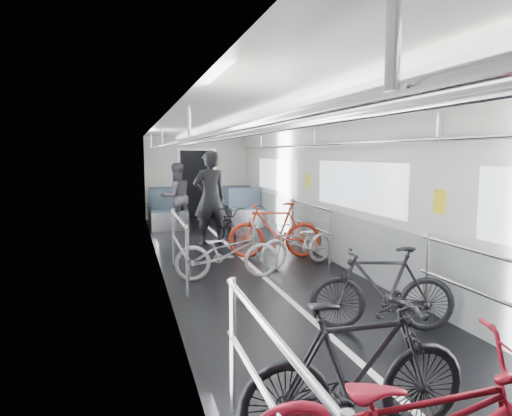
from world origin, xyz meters
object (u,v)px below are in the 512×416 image
(bike_right_mid, at_px, (299,243))
(bike_aisle, at_px, (227,225))
(person_standing, at_px, (210,198))
(bike_right_near, at_px, (382,289))
(bike_right_far, at_px, (275,230))
(bike_left_far, at_px, (227,252))
(person_seated, at_px, (176,197))
(bike_left_mid, at_px, (357,372))

(bike_right_mid, distance_m, bike_aisle, 2.32)
(bike_aisle, distance_m, person_standing, 0.68)
(bike_right_near, distance_m, bike_right_far, 3.61)
(bike_right_mid, bearing_deg, bike_aisle, -178.75)
(bike_aisle, relative_size, person_standing, 0.79)
(bike_left_far, relative_size, bike_right_mid, 1.05)
(person_seated, bearing_deg, bike_left_far, 75.80)
(bike_left_mid, relative_size, bike_right_far, 0.94)
(bike_left_far, bearing_deg, person_seated, 7.82)
(bike_aisle, bearing_deg, bike_right_mid, -71.30)
(bike_right_far, bearing_deg, bike_aisle, -145.96)
(bike_left_mid, bearing_deg, bike_left_far, 0.88)
(bike_right_near, bearing_deg, bike_left_mid, -17.09)
(bike_left_far, height_order, bike_aisle, bike_left_far)
(bike_left_far, distance_m, bike_right_mid, 1.41)
(bike_right_far, relative_size, person_standing, 0.87)
(bike_right_near, height_order, person_standing, person_standing)
(bike_right_near, bearing_deg, bike_aisle, -154.79)
(bike_left_mid, distance_m, bike_right_far, 5.39)
(bike_right_near, distance_m, person_seated, 7.38)
(bike_aisle, height_order, person_standing, person_standing)
(bike_left_mid, height_order, person_standing, person_standing)
(bike_right_near, relative_size, person_standing, 0.78)
(person_seated, bearing_deg, bike_right_near, 83.82)
(person_standing, relative_size, person_seated, 1.17)
(bike_right_mid, height_order, person_seated, person_seated)
(bike_right_near, relative_size, bike_right_far, 0.90)
(bike_left_mid, bearing_deg, bike_aisle, -3.82)
(bike_left_far, bearing_deg, bike_left_mid, -175.65)
(person_seated, bearing_deg, bike_right_mid, 92.99)
(bike_right_mid, distance_m, bike_right_far, 0.73)
(bike_left_mid, height_order, bike_right_mid, bike_left_mid)
(bike_right_near, xyz_separation_m, bike_aisle, (-0.59, 5.11, -0.05))
(person_standing, bearing_deg, bike_left_far, 74.62)
(bike_right_far, bearing_deg, bike_left_mid, 1.07)
(bike_right_near, bearing_deg, bike_left_far, -136.02)
(bike_left_mid, relative_size, bike_aisle, 1.04)
(bike_left_far, xyz_separation_m, bike_right_near, (1.16, -2.46, 0.05))
(bike_right_mid, xyz_separation_m, bike_right_far, (-0.20, 0.69, 0.11))
(bike_left_far, relative_size, bike_aisle, 1.02)
(bike_left_mid, xyz_separation_m, bike_aisle, (0.60, 6.77, -0.08))
(bike_right_near, xyz_separation_m, bike_right_mid, (0.17, 2.92, -0.06))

